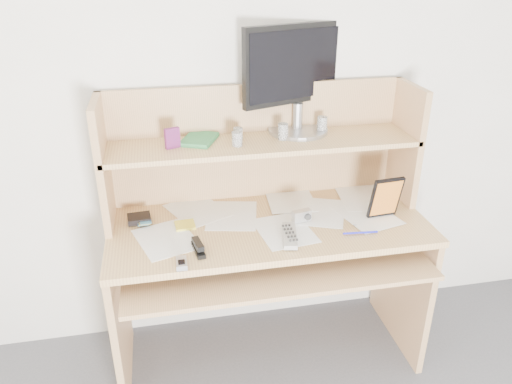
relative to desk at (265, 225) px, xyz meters
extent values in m
cube|color=silver|center=(0.00, 0.24, 0.56)|extent=(3.60, 0.04, 2.50)
cube|color=tan|center=(0.00, -0.08, 0.04)|extent=(1.40, 0.60, 0.03)
cube|color=tan|center=(-0.68, -0.08, -0.33)|extent=(0.03, 0.56, 0.72)
cube|color=tan|center=(0.68, -0.08, -0.33)|extent=(0.03, 0.56, 0.72)
cube|color=tan|center=(0.00, 0.20, -0.36)|extent=(1.34, 0.02, 0.41)
cube|color=tan|center=(0.00, -0.20, -0.05)|extent=(1.28, 0.55, 0.02)
cube|color=tan|center=(0.00, 0.21, 0.33)|extent=(1.40, 0.02, 0.55)
cube|color=tan|center=(-0.68, 0.07, 0.33)|extent=(0.03, 0.30, 0.55)
cube|color=tan|center=(0.68, 0.07, 0.33)|extent=(0.03, 0.30, 0.55)
cube|color=tan|center=(0.00, 0.07, 0.38)|extent=(1.38, 0.30, 0.02)
cube|color=silver|center=(0.00, -0.08, 0.06)|extent=(1.32, 0.54, 0.01)
cube|color=black|center=(-0.16, -0.19, -0.03)|extent=(0.45, 0.20, 0.02)
cube|color=black|center=(-0.16, -0.19, -0.02)|extent=(0.42, 0.18, 0.01)
cube|color=gray|center=(0.06, -0.23, 0.07)|extent=(0.09, 0.20, 0.02)
cube|color=#B6B5B8|center=(-0.40, -0.34, 0.07)|extent=(0.04, 0.08, 0.02)
cube|color=black|center=(-0.33, -0.26, 0.08)|extent=(0.05, 0.13, 0.04)
cube|color=black|center=(-0.56, 0.04, 0.07)|extent=(0.11, 0.09, 0.03)
cube|color=gold|center=(-0.37, -0.04, 0.06)|extent=(0.09, 0.09, 0.01)
cube|color=#A8A8AB|center=(0.14, -0.10, 0.09)|extent=(0.09, 0.05, 0.05)
cube|color=black|center=(0.51, -0.14, 0.16)|extent=(0.14, 0.03, 0.20)
cylinder|color=#181ABB|center=(0.36, -0.25, 0.07)|extent=(0.15, 0.02, 0.01)
cube|color=maroon|center=(-0.39, 0.06, 0.43)|extent=(0.07, 0.04, 0.09)
cube|color=#337F4B|center=(-0.27, 0.12, 0.40)|extent=(0.19, 0.22, 0.02)
cylinder|color=black|center=(-0.12, 0.03, 0.42)|extent=(0.05, 0.05, 0.06)
cylinder|color=silver|center=(0.09, 0.07, 0.42)|extent=(0.05, 0.05, 0.07)
cylinder|color=black|center=(-0.10, 0.12, 0.41)|extent=(0.05, 0.05, 0.05)
cylinder|color=silver|center=(0.29, 0.12, 0.43)|extent=(0.05, 0.05, 0.08)
cylinder|color=#9C9CA0|center=(0.19, 0.16, 0.40)|extent=(0.28, 0.28, 0.02)
cylinder|color=#9C9CA0|center=(0.19, 0.17, 0.46)|extent=(0.05, 0.05, 0.11)
cube|color=black|center=(0.19, 0.19, 0.69)|extent=(0.53, 0.21, 0.34)
cube|color=black|center=(0.19, 0.17, 0.69)|extent=(0.48, 0.17, 0.30)
camera|label=1|loc=(-0.43, -1.96, 1.13)|focal=35.00mm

